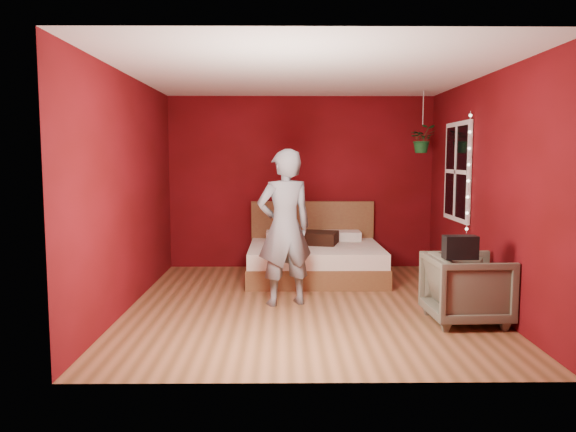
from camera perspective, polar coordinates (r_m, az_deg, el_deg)
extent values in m
plane|color=#99613D|center=(6.52, 1.91, -8.98)|extent=(4.50, 4.50, 0.00)
cube|color=#630A11|center=(8.57, 1.30, 3.42)|extent=(4.00, 0.02, 2.60)
cube|color=#630A11|center=(4.07, 3.34, 0.55)|extent=(4.00, 0.02, 2.60)
cube|color=#630A11|center=(6.54, -15.93, 2.39)|extent=(0.02, 4.50, 2.60)
cube|color=#630A11|center=(6.71, 19.38, 2.36)|extent=(0.02, 4.50, 2.60)
cube|color=white|center=(6.37, 2.00, 14.34)|extent=(4.00, 4.50, 0.02)
cube|color=white|center=(7.54, 16.83, 4.33)|extent=(0.04, 0.97, 1.27)
cube|color=black|center=(7.54, 16.72, 4.34)|extent=(0.02, 0.85, 1.15)
cube|color=white|center=(7.54, 16.68, 4.34)|extent=(0.03, 0.05, 1.15)
cube|color=white|center=(7.54, 16.68, 4.34)|extent=(0.03, 0.85, 0.05)
cylinder|color=silver|center=(7.03, 17.87, 4.20)|extent=(0.01, 0.01, 1.45)
sphere|color=#FFF2CC|center=(7.08, 17.69, -1.27)|extent=(0.04, 0.04, 0.04)
sphere|color=#FFF2CC|center=(7.06, 17.74, 0.29)|extent=(0.04, 0.04, 0.04)
sphere|color=#FFF2CC|center=(7.05, 17.79, 1.85)|extent=(0.04, 0.04, 0.04)
sphere|color=#FFF2CC|center=(7.04, 17.84, 3.41)|extent=(0.04, 0.04, 0.04)
sphere|color=#FFF2CC|center=(7.03, 17.89, 4.98)|extent=(0.04, 0.04, 0.04)
sphere|color=#FFF2CC|center=(7.03, 17.94, 6.55)|extent=(0.04, 0.04, 0.04)
sphere|color=#FFF2CC|center=(7.04, 17.99, 8.12)|extent=(0.04, 0.04, 0.04)
sphere|color=#FFF2CC|center=(7.05, 18.04, 9.69)|extent=(0.04, 0.04, 0.04)
cube|color=brown|center=(7.88, 2.77, -5.40)|extent=(1.85, 1.57, 0.26)
cube|color=white|center=(7.84, 2.78, -3.74)|extent=(1.82, 1.54, 0.20)
cube|color=brown|center=(8.55, 2.50, -1.91)|extent=(1.85, 0.07, 1.02)
cube|color=silver|center=(8.32, -0.29, -2.00)|extent=(0.56, 0.35, 0.13)
cube|color=silver|center=(8.36, 5.43, -1.98)|extent=(0.56, 0.35, 0.13)
imported|color=slate|center=(6.37, -0.35, -1.19)|extent=(0.75, 0.62, 1.78)
imported|color=#595947|center=(6.04, 17.70, -7.03)|extent=(0.81, 0.79, 0.71)
cube|color=black|center=(5.66, 17.09, -3.05)|extent=(0.32, 0.17, 0.23)
cube|color=black|center=(7.95, 3.23, -2.23)|extent=(0.58, 0.58, 0.17)
cylinder|color=silver|center=(8.15, 13.57, 10.61)|extent=(0.01, 0.01, 0.47)
imported|color=#195A28|center=(8.13, 13.49, 7.59)|extent=(0.36, 0.32, 0.39)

